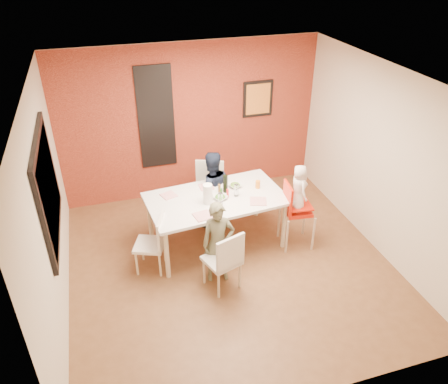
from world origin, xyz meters
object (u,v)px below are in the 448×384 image
object	(u,v)px
chair_far	(209,188)
paper_towel_roll	(208,194)
toddler	(299,188)
child_far	(211,190)
chair_left	(155,241)
child_near	(218,243)
chair_near	(225,259)
high_chair	(295,209)
wine_bottle	(225,184)
dining_table	(216,202)

from	to	relation	value
chair_far	paper_towel_roll	world-z (taller)	paper_towel_roll
toddler	child_far	bearing A→B (deg)	49.17
chair_left	child_far	distance (m)	1.34
child_near	chair_near	bearing A→B (deg)	-76.34
chair_far	high_chair	xyz separation A→B (m)	(1.02, -1.09, 0.08)
chair_near	wine_bottle	xyz separation A→B (m)	(0.34, 1.11, 0.46)
wine_bottle	paper_towel_roll	bearing A→B (deg)	-145.63
paper_towel_roll	chair_near	bearing A→B (deg)	-90.72
dining_table	child_far	bearing A→B (deg)	82.77
dining_table	chair_far	world-z (taller)	chair_far
toddler	paper_towel_roll	xyz separation A→B (m)	(-1.29, 0.24, -0.01)
dining_table	child_near	size ratio (longest dim) A/B	1.74
child_near	chair_left	bearing A→B (deg)	157.82
child_near	wine_bottle	distance (m)	1.02
dining_table	chair_left	size ratio (longest dim) A/B	2.41
chair_near	paper_towel_roll	world-z (taller)	paper_towel_roll
toddler	chair_near	bearing A→B (deg)	114.09
dining_table	paper_towel_roll	size ratio (longest dim) A/B	6.95
chair_far	wine_bottle	size ratio (longest dim) A/B	3.60
child_far	paper_towel_roll	world-z (taller)	child_far
chair_near	chair_far	size ratio (longest dim) A/B	0.92
paper_towel_roll	dining_table	bearing A→B (deg)	36.11
chair_far	child_far	world-z (taller)	child_far
chair_far	high_chair	distance (m)	1.49
chair_left	high_chair	distance (m)	2.10
toddler	paper_towel_roll	size ratio (longest dim) A/B	2.41
chair_near	chair_left	xyz separation A→B (m)	(-0.81, 0.68, -0.02)
chair_far	child_near	world-z (taller)	child_near
chair_left	wine_bottle	size ratio (longest dim) A/B	3.15
toddler	wine_bottle	distance (m)	1.07
chair_far	child_far	xyz separation A→B (m)	(-0.03, -0.24, 0.10)
chair_near	chair_left	bearing A→B (deg)	-58.70
chair_near	child_far	world-z (taller)	child_far
chair_far	toddler	distance (m)	1.58
high_chair	child_far	bearing A→B (deg)	57.69
child_far	toddler	xyz separation A→B (m)	(1.08, -0.85, 0.33)
high_chair	chair_near	bearing A→B (deg)	123.91
paper_towel_roll	child_near	bearing A→B (deg)	-93.27
chair_near	high_chair	distance (m)	1.44
high_chair	child_far	distance (m)	1.35
chair_near	paper_towel_roll	bearing A→B (deg)	-109.38
chair_left	paper_towel_roll	xyz separation A→B (m)	(0.83, 0.20, 0.49)
high_chair	child_far	world-z (taller)	child_far
chair_near	child_far	xyz separation A→B (m)	(0.23, 1.51, 0.15)
child_far	chair_near	bearing A→B (deg)	79.92
chair_far	paper_towel_roll	size ratio (longest dim) A/B	3.31
high_chair	toddler	distance (m)	0.35
wine_bottle	chair_near	bearing A→B (deg)	-107.01
child_far	paper_towel_roll	distance (m)	0.73
dining_table	paper_towel_roll	xyz separation A→B (m)	(-0.15, -0.11, 0.22)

